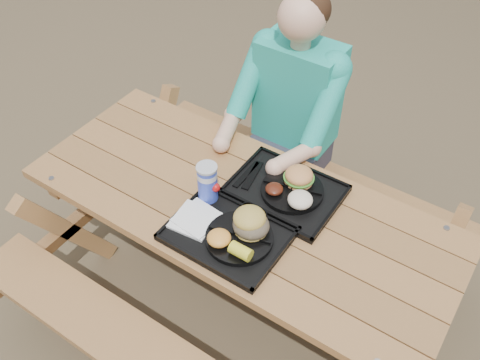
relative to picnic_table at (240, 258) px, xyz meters
The scene contains 18 objects.
ground 0.38m from the picnic_table, ahead, with size 60.00×60.00×0.00m, color #999999.
picnic_table is the anchor object (origin of this frame).
tray_near 0.43m from the picnic_table, 70.76° to the right, with size 0.45×0.35×0.02m, color black.
tray_far 0.43m from the picnic_table, 48.76° to the left, with size 0.45×0.35×0.02m, color black.
plate_near 0.46m from the picnic_table, 56.92° to the right, with size 0.26×0.26×0.02m, color black.
plate_far 0.46m from the picnic_table, 44.57° to the left, with size 0.26×0.26×0.02m, color black.
napkin_stack 0.46m from the picnic_table, 112.92° to the right, with size 0.16×0.16×0.02m, color white.
soda_cup 0.49m from the picnic_table, 150.62° to the right, with size 0.08×0.08×0.16m, color blue.
condiment_bbq 0.42m from the picnic_table, 32.84° to the right, with size 0.06×0.06×0.03m, color black.
condiment_mustard 0.43m from the picnic_table, 20.21° to the right, with size 0.06×0.06×0.03m, color yellow.
sandwich 0.52m from the picnic_table, 43.15° to the right, with size 0.13×0.13×0.14m, color gold, non-canonical shape.
mac_cheese 0.50m from the picnic_table, 74.24° to the right, with size 0.09×0.09×0.05m, color #FFAF43.
corn_cob 0.53m from the picnic_table, 55.71° to the right, with size 0.08×0.08×0.05m, color #FFF435, non-canonical shape.
cutlery_far 0.42m from the picnic_table, 102.69° to the left, with size 0.03×0.18×0.01m, color black.
burger 0.53m from the picnic_table, 52.28° to the left, with size 0.12×0.12×0.11m, color #E59351, non-canonical shape.
baked_beans 0.45m from the picnic_table, 43.16° to the left, with size 0.07×0.07×0.03m, color #531E10.
potato_salad 0.51m from the picnic_table, 22.46° to the left, with size 0.10×0.10×0.06m, color white.
diner 0.70m from the picnic_table, 99.50° to the left, with size 0.48×0.84×1.28m, color #1BC1AE, non-canonical shape.
Camera 1 is at (0.83, -1.24, 2.35)m, focal length 40.00 mm.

